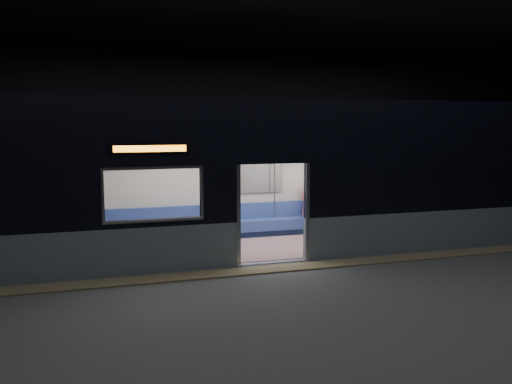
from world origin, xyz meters
name	(u,v)px	position (x,y,z in m)	size (l,w,h in m)	color
station_floor	(291,277)	(0.00, 0.00, -0.01)	(24.00, 14.00, 0.01)	#47494C
station_envelope	(293,78)	(0.00, 0.00, 3.66)	(24.00, 14.00, 5.00)	black
tactile_strip	(281,268)	(0.00, 0.55, 0.01)	(22.80, 0.50, 0.03)	#8C7F59
metro_car	(251,168)	(0.00, 2.54, 1.85)	(18.00, 3.04, 3.35)	gray
passenger	(312,203)	(1.94, 3.55, 0.82)	(0.42, 0.72, 1.41)	black
handbag	(315,209)	(1.93, 3.31, 0.69)	(0.31, 0.27, 0.16)	black
transit_map	(261,177)	(0.66, 3.85, 1.49)	(1.04, 0.03, 0.68)	white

